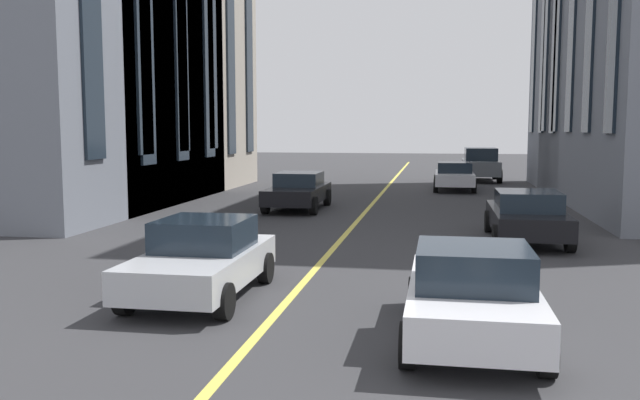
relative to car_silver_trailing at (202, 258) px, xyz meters
The scene contains 8 objects.
lane_centre_line 8.03m from the car_silver_trailing, 11.29° to the right, with size 80.00×0.16×0.01m.
car_silver_trailing is the anchor object (origin of this frame).
car_black_oncoming 9.58m from the car_silver_trailing, 42.45° to the right, with size 4.40×1.95×1.37m.
car_grey_near 28.48m from the car_silver_trailing, 13.12° to the right, with size 4.70×2.14×1.88m.
car_black_mid 12.98m from the car_silver_trailing, ahead, with size 4.40×1.95×1.37m.
car_white_far 22.30m from the car_silver_trailing, 12.67° to the right, with size 4.40×1.95×1.37m.
car_white_parked_b 4.96m from the car_silver_trailing, 110.75° to the right, with size 3.90×1.89×1.40m.
building_left_near 21.31m from the car_silver_trailing, 32.99° to the left, with size 16.05×10.69×12.35m.
Camera 1 is at (0.89, -2.57, 3.03)m, focal length 37.69 mm.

